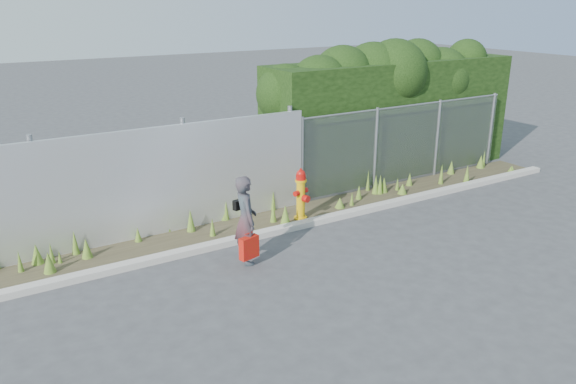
{
  "coord_description": "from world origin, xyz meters",
  "views": [
    {
      "loc": [
        -5.61,
        -7.3,
        4.51
      ],
      "look_at": [
        -0.3,
        1.4,
        1.0
      ],
      "focal_mm": 35.0,
      "sensor_mm": 36.0,
      "label": 1
    }
  ],
  "objects": [
    {
      "name": "weed_strip",
      "position": [
        0.08,
        2.49,
        0.13
      ],
      "size": [
        16.0,
        1.29,
        0.54
      ],
      "color": "#3F3724",
      "rests_on": "ground"
    },
    {
      "name": "woman",
      "position": [
        -1.44,
        0.96,
        0.81
      ],
      "size": [
        0.5,
        0.66,
        1.63
      ],
      "primitive_type": "imported",
      "rotation": [
        0.0,
        0.0,
        1.37
      ],
      "color": "#0E535A",
      "rests_on": "ground"
    },
    {
      "name": "curb",
      "position": [
        0.0,
        1.8,
        0.06
      ],
      "size": [
        16.0,
        0.22,
        0.12
      ],
      "primitive_type": "cube",
      "color": "#AFA89E",
      "rests_on": "ground"
    },
    {
      "name": "chainlink_fence",
      "position": [
        4.25,
        3.0,
        1.03
      ],
      "size": [
        6.5,
        0.07,
        2.05
      ],
      "color": "gray",
      "rests_on": "ground"
    },
    {
      "name": "hedge",
      "position": [
        4.35,
        4.01,
        2.0
      ],
      "size": [
        7.56,
        1.97,
        3.58
      ],
      "color": "black",
      "rests_on": "ground"
    },
    {
      "name": "red_tote_bag",
      "position": [
        -1.51,
        0.73,
        0.38
      ],
      "size": [
        0.36,
        0.13,
        0.48
      ],
      "rotation": [
        0.0,
        0.0,
        0.24
      ],
      "color": "#A52109"
    },
    {
      "name": "fire_hydrant",
      "position": [
        0.5,
        2.18,
        0.56
      ],
      "size": [
        0.38,
        0.34,
        1.15
      ],
      "rotation": [
        0.0,
        0.0,
        0.31
      ],
      "color": "#DEAA0B",
      "rests_on": "ground"
    },
    {
      "name": "corrugated_fence",
      "position": [
        -3.25,
        3.01,
        1.1
      ],
      "size": [
        8.5,
        0.21,
        2.3
      ],
      "color": "silver",
      "rests_on": "ground"
    },
    {
      "name": "ground",
      "position": [
        0.0,
        0.0,
        0.0
      ],
      "size": [
        80.0,
        80.0,
        0.0
      ],
      "primitive_type": "plane",
      "color": "#3E3E41",
      "rests_on": "ground"
    },
    {
      "name": "black_shoulder_bag",
      "position": [
        -1.46,
        1.17,
        1.04
      ],
      "size": [
        0.24,
        0.1,
        0.18
      ],
      "rotation": [
        0.0,
        0.0,
        0.29
      ],
      "color": "black"
    }
  ]
}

